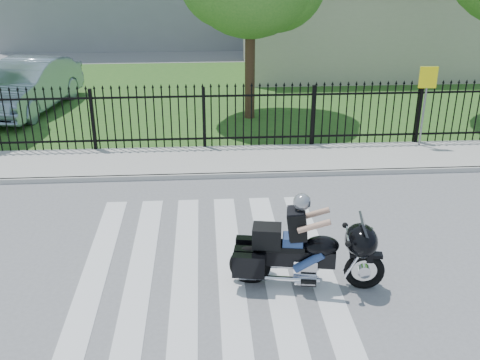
{
  "coord_description": "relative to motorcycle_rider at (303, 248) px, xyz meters",
  "views": [
    {
      "loc": [
        0.01,
        -8.77,
        5.45
      ],
      "look_at": [
        0.69,
        1.52,
        1.0
      ],
      "focal_mm": 42.0,
      "sensor_mm": 36.0,
      "label": 1
    }
  ],
  "objects": [
    {
      "name": "sidewalk",
      "position": [
        -1.59,
        5.73,
        -0.65
      ],
      "size": [
        40.0,
        2.0,
        0.12
      ],
      "primitive_type": "cube",
      "color": "#ADAAA3",
      "rests_on": "ground"
    },
    {
      "name": "motorcycle_rider",
      "position": [
        0.0,
        0.0,
        0.0
      ],
      "size": [
        2.61,
        1.11,
        1.74
      ],
      "rotation": [
        0.0,
        0.0,
        -0.16
      ],
      "color": "black",
      "rests_on": "ground"
    },
    {
      "name": "traffic_sign",
      "position": [
        4.41,
        6.42,
        0.99
      ],
      "size": [
        0.48,
        0.08,
        2.21
      ],
      "rotation": [
        0.0,
        0.0,
        -0.06
      ],
      "color": "slate",
      "rests_on": "sidewalk"
    },
    {
      "name": "curb",
      "position": [
        -1.59,
        4.73,
        -0.65
      ],
      "size": [
        40.0,
        0.12,
        0.12
      ],
      "primitive_type": "cube",
      "color": "#ADAAA3",
      "rests_on": "ground"
    },
    {
      "name": "grass_strip",
      "position": [
        -1.59,
        12.73,
        -0.7
      ],
      "size": [
        40.0,
        12.0,
        0.02
      ],
      "primitive_type": "cube",
      "color": "#27571E",
      "rests_on": "ground"
    },
    {
      "name": "iron_fence",
      "position": [
        -1.59,
        6.73,
        0.19
      ],
      "size": [
        26.0,
        0.04,
        1.8
      ],
      "color": "black",
      "rests_on": "ground"
    },
    {
      "name": "ground",
      "position": [
        -1.59,
        0.73,
        -0.71
      ],
      "size": [
        120.0,
        120.0,
        0.0
      ],
      "primitive_type": "plane",
      "color": "slate",
      "rests_on": "ground"
    },
    {
      "name": "crosswalk",
      "position": [
        -1.59,
        0.73,
        -0.7
      ],
      "size": [
        5.0,
        5.5,
        0.01
      ],
      "primitive_type": null,
      "color": "silver",
      "rests_on": "ground"
    },
    {
      "name": "building_low",
      "position": [
        5.41,
        16.73,
        1.04
      ],
      "size": [
        10.0,
        6.0,
        3.5
      ],
      "primitive_type": "cube",
      "color": "beige",
      "rests_on": "ground"
    },
    {
      "name": "parked_car",
      "position": [
        -7.51,
        11.04,
        0.16
      ],
      "size": [
        2.81,
        5.44,
        1.71
      ],
      "primitive_type": "imported",
      "rotation": [
        0.0,
        0.0,
        -0.2
      ],
      "color": "#8B9FAF",
      "rests_on": "grass_strip"
    }
  ]
}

